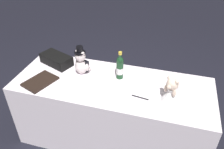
% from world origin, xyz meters
% --- Properties ---
extents(ground_plane, '(12.00, 12.00, 0.00)m').
position_xyz_m(ground_plane, '(0.00, 0.00, 0.00)').
color(ground_plane, black).
extents(reception_table, '(1.85, 0.70, 0.73)m').
position_xyz_m(reception_table, '(0.00, 0.00, 0.37)').
color(reception_table, white).
rests_on(reception_table, ground_plane).
extents(teddy_bear_groom, '(0.16, 0.15, 0.29)m').
position_xyz_m(teddy_bear_groom, '(-0.33, 0.09, 0.85)').
color(teddy_bear_groom, silver).
rests_on(teddy_bear_groom, reception_table).
extents(teddy_bear_bride, '(0.19, 0.21, 0.23)m').
position_xyz_m(teddy_bear_bride, '(0.54, -0.08, 0.83)').
color(teddy_bear_bride, white).
rests_on(teddy_bear_bride, reception_table).
extents(champagne_bottle, '(0.07, 0.07, 0.28)m').
position_xyz_m(champagne_bottle, '(0.04, 0.11, 0.85)').
color(champagne_bottle, '#183D20').
rests_on(champagne_bottle, reception_table).
extents(signing_pen, '(0.16, 0.03, 0.01)m').
position_xyz_m(signing_pen, '(0.28, -0.13, 0.74)').
color(signing_pen, black).
rests_on(signing_pen, reception_table).
extents(gift_case_black, '(0.38, 0.28, 0.10)m').
position_xyz_m(gift_case_black, '(-0.65, 0.17, 0.78)').
color(gift_case_black, black).
rests_on(gift_case_black, reception_table).
extents(guestbook, '(0.30, 0.35, 0.02)m').
position_xyz_m(guestbook, '(-0.65, -0.17, 0.74)').
color(guestbook, black).
rests_on(guestbook, reception_table).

